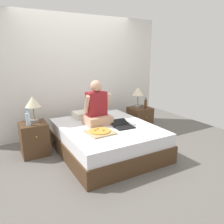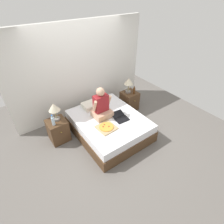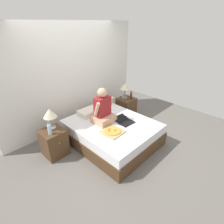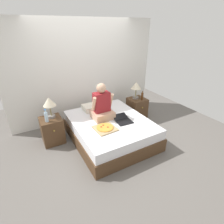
{
  "view_description": "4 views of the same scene",
  "coord_description": "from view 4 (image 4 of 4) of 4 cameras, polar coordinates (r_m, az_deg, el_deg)",
  "views": [
    {
      "loc": [
        -1.71,
        -3.21,
        1.71
      ],
      "look_at": [
        0.1,
        -0.03,
        0.73
      ],
      "focal_mm": 35.0,
      "sensor_mm": 36.0,
      "label": 1
    },
    {
      "loc": [
        -1.91,
        -2.78,
        3.17
      ],
      "look_at": [
        -0.0,
        -0.14,
        0.76
      ],
      "focal_mm": 28.0,
      "sensor_mm": 36.0,
      "label": 2
    },
    {
      "loc": [
        -2.36,
        -2.31,
        2.47
      ],
      "look_at": [
        -0.09,
        -0.1,
        0.82
      ],
      "focal_mm": 28.0,
      "sensor_mm": 36.0,
      "label": 3
    },
    {
      "loc": [
        -1.57,
        -2.9,
        2.33
      ],
      "look_at": [
        0.04,
        -0.03,
        0.69
      ],
      "focal_mm": 28.0,
      "sensor_mm": 36.0,
      "label": 4
    }
  ],
  "objects": [
    {
      "name": "bed",
      "position": [
        3.9,
        -0.71,
        -5.78
      ],
      "size": [
        1.57,
        1.89,
        0.49
      ],
      "color": "#4C331E",
      "rests_on": "ground"
    },
    {
      "name": "nightstand_right",
      "position": [
        4.82,
        8.09,
        1.19
      ],
      "size": [
        0.44,
        0.47,
        0.57
      ],
      "color": "#4C331E",
      "rests_on": "ground"
    },
    {
      "name": "lamp_on_right_nightstand",
      "position": [
        4.62,
        7.9,
        8.22
      ],
      "size": [
        0.26,
        0.26,
        0.45
      ],
      "color": "gray",
      "rests_on": "nightstand_right"
    },
    {
      "name": "water_bottle",
      "position": [
        3.74,
        -20.67,
        -1.44
      ],
      "size": [
        0.07,
        0.07,
        0.28
      ],
      "color": "silver",
      "rests_on": "nightstand_left"
    },
    {
      "name": "pizza_box",
      "position": [
        3.45,
        -2.31,
        -5.27
      ],
      "size": [
        0.42,
        0.42,
        0.05
      ],
      "color": "tan",
      "rests_on": "bed"
    },
    {
      "name": "beer_bottle",
      "position": [
        4.64,
        9.82,
        5.15
      ],
      "size": [
        0.06,
        0.06,
        0.23
      ],
      "color": "#512D14",
      "rests_on": "nightstand_right"
    },
    {
      "name": "person_seated",
      "position": [
        3.74,
        -3.27,
        2.03
      ],
      "size": [
        0.47,
        0.4,
        0.78
      ],
      "color": "tan",
      "rests_on": "bed"
    },
    {
      "name": "wall_back",
      "position": [
        4.62,
        -8.78,
        12.73
      ],
      "size": [
        3.9,
        0.12,
        2.5
      ],
      "primitive_type": "cube",
      "color": "silver",
      "rests_on": "ground"
    },
    {
      "name": "nightstand_left",
      "position": [
        4.02,
        -18.9,
        -5.65
      ],
      "size": [
        0.44,
        0.47,
        0.57
      ],
      "color": "#4C331E",
      "rests_on": "ground"
    },
    {
      "name": "laptop",
      "position": [
        3.73,
        3.67,
        -2.69
      ],
      "size": [
        0.34,
        0.43,
        0.07
      ],
      "color": "black",
      "rests_on": "bed"
    },
    {
      "name": "ground_plane",
      "position": [
        4.04,
        -0.69,
        -8.68
      ],
      "size": [
        5.9,
        5.9,
        0.0
      ],
      "primitive_type": "plane",
      "color": "#66605B"
    },
    {
      "name": "pillow",
      "position": [
        4.25,
        -5.94,
        1.71
      ],
      "size": [
        0.52,
        0.34,
        0.12
      ],
      "primitive_type": "cube",
      "color": "silver",
      "rests_on": "bed"
    },
    {
      "name": "lamp_on_left_nightstand",
      "position": [
        3.79,
        -19.81,
        2.71
      ],
      "size": [
        0.26,
        0.26,
        0.45
      ],
      "color": "gray",
      "rests_on": "nightstand_left"
    }
  ]
}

